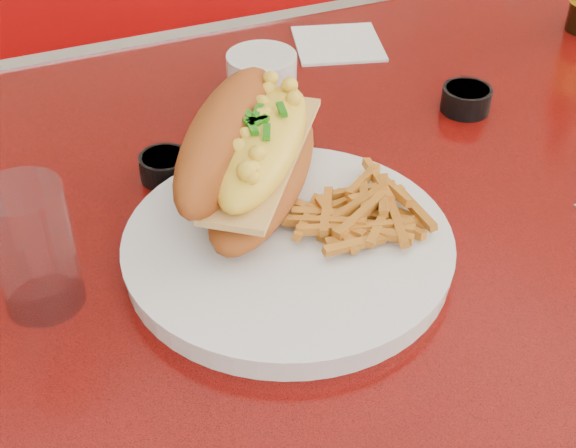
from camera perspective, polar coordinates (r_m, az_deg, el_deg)
name	(u,v)px	position (r m, az deg, el deg)	size (l,w,h in m)	color
diner_table	(386,269)	(0.99, 6.99, -3.23)	(1.23, 0.83, 0.77)	#B7110B
booth_bench_far	(198,153)	(1.79, -6.39, 5.04)	(1.20, 0.51, 0.90)	#A00A0A
dinner_plate	(288,247)	(0.75, 0.00, -1.65)	(0.37, 0.37, 0.02)	silver
mac_hoagie	(251,152)	(0.78, -2.67, 5.15)	(0.25, 0.28, 0.11)	#A04C19
fries_pile	(362,208)	(0.76, 5.30, 1.13)	(0.11, 0.10, 0.03)	orange
fork	(323,194)	(0.80, 2.50, 2.12)	(0.07, 0.13, 0.00)	silver
gravy_ramekin	(262,72)	(1.01, -1.88, 10.77)	(0.11, 0.11, 0.05)	silver
sauce_cup_left	(165,166)	(0.86, -8.75, 4.11)	(0.07, 0.07, 0.03)	black
sauce_cup_right	(466,98)	(1.00, 12.57, 8.73)	(0.07, 0.07, 0.03)	black
water_tumbler	(34,248)	(0.71, -17.64, -1.67)	(0.07, 0.07, 0.12)	silver
paper_napkin	(338,44)	(1.14, 3.57, 12.68)	(0.12, 0.12, 0.00)	silver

